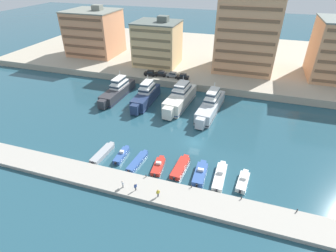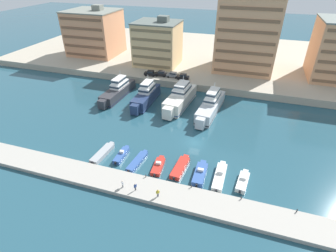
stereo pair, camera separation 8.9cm
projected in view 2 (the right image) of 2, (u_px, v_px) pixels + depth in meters
name	position (u px, v px, depth m)	size (l,w,h in m)	color
ground_plane	(195.00, 143.00, 60.53)	(400.00, 400.00, 0.00)	#234C5B
quay_promenade	(228.00, 58.00, 110.83)	(180.00, 70.00, 2.25)	#ADA38E
pier_dock	(173.00, 196.00, 46.33)	(120.00, 5.63, 0.80)	#A8A399
yacht_charcoal_far_left	(118.00, 90.00, 80.44)	(4.69, 18.67, 7.50)	#333338
yacht_navy_left	(146.00, 96.00, 76.83)	(4.05, 16.90, 7.88)	navy
yacht_ivory_mid_left	(180.00, 98.00, 75.22)	(6.19, 19.11, 8.16)	silver
yacht_silver_center_left	(211.00, 105.00, 71.67)	(5.68, 19.88, 7.95)	silver
motorboat_grey_far_left	(103.00, 153.00, 56.48)	(2.31, 7.88, 0.96)	#9EA3A8
motorboat_blue_left	(122.00, 155.00, 55.97)	(1.66, 6.23, 1.44)	#33569E
motorboat_blue_mid_left	(137.00, 161.00, 54.36)	(2.31, 7.51, 0.82)	#33569E
motorboat_red_center_left	(158.00, 166.00, 53.01)	(2.26, 6.18, 1.31)	red
motorboat_red_center	(180.00, 167.00, 52.61)	(2.52, 7.69, 0.93)	red
motorboat_blue_center_right	(200.00, 174.00, 50.91)	(2.20, 7.37, 1.57)	#33569E
motorboat_white_mid_right	(220.00, 176.00, 50.31)	(2.01, 8.59, 1.58)	white
motorboat_white_right	(243.00, 181.00, 49.20)	(2.36, 6.36, 1.42)	white
car_black_far_left	(150.00, 73.00, 89.76)	(4.20, 2.14, 1.80)	black
car_black_left	(161.00, 73.00, 89.45)	(4.15, 2.03, 1.80)	black
car_grey_mid_left	(173.00, 75.00, 88.45)	(4.19, 2.10, 1.80)	slate
car_black_center_left	(183.00, 76.00, 87.03)	(4.17, 2.06, 1.80)	black
apartment_block_far_left	(95.00, 32.00, 107.87)	(19.75, 17.51, 19.20)	tan
apartment_block_left	(158.00, 43.00, 96.44)	(15.89, 13.81, 17.46)	#E0BC84
apartment_block_mid_left	(248.00, 30.00, 89.16)	(20.16, 17.82, 28.88)	tan
pedestrian_near_edge	(158.00, 192.00, 45.15)	(0.52, 0.42, 1.59)	#282D3D
pedestrian_mid_deck	(135.00, 186.00, 46.43)	(0.39, 0.53, 1.54)	#282D3D
pedestrian_far_side	(122.00, 183.00, 47.02)	(0.47, 0.45, 1.58)	#4C515B
bollard_west	(146.00, 176.00, 49.60)	(0.20, 0.20, 0.61)	#2D2D33
bollard_west_mid	(191.00, 186.00, 47.29)	(0.20, 0.20, 0.61)	#2D2D33
bollard_east_mid	(241.00, 198.00, 44.98)	(0.20, 0.20, 0.61)	#2D2D33
bollard_east	(297.00, 210.00, 42.66)	(0.20, 0.20, 0.61)	#2D2D33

